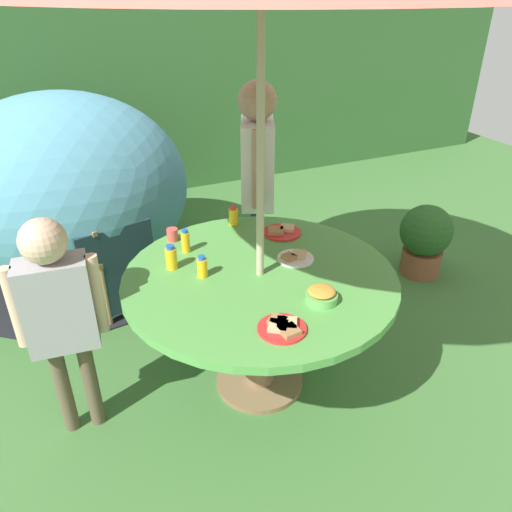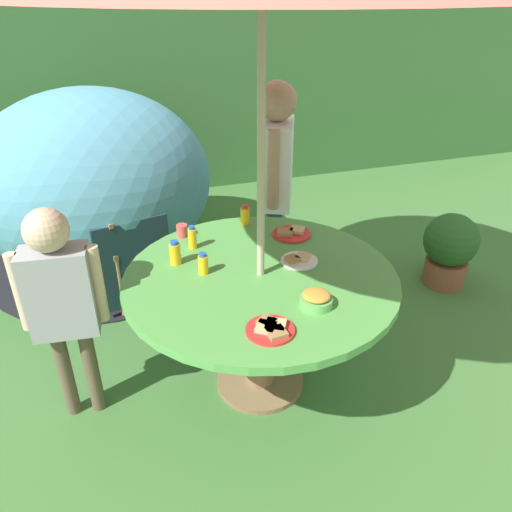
{
  "view_description": "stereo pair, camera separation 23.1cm",
  "coord_description": "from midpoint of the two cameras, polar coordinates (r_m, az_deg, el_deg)",
  "views": [
    {
      "loc": [
        -0.87,
        -1.84,
        1.95
      ],
      "look_at": [
        -0.03,
        -0.02,
        0.82
      ],
      "focal_mm": 34.57,
      "sensor_mm": 36.0,
      "label": 1
    },
    {
      "loc": [
        -0.66,
        -1.93,
        1.95
      ],
      "look_at": [
        -0.03,
        -0.02,
        0.82
      ],
      "focal_mm": 34.57,
      "sensor_mm": 36.0,
      "label": 2
    }
  ],
  "objects": [
    {
      "name": "plate_mid_left",
      "position": [
        2.01,
        5.04,
        -8.48
      ],
      "size": [
        0.2,
        0.2,
        0.03
      ],
      "color": "red",
      "rests_on": "garden_table"
    },
    {
      "name": "juice_bottle_far_right",
      "position": [
        2.86,
        1.03,
        4.69
      ],
      "size": [
        0.05,
        0.05,
        0.12
      ],
      "color": "yellow",
      "rests_on": "garden_table"
    },
    {
      "name": "juice_bottle_far_left",
      "position": [
        2.6,
        -4.87,
        2.05
      ],
      "size": [
        0.04,
        0.04,
        0.13
      ],
      "color": "yellow",
      "rests_on": "garden_table"
    },
    {
      "name": "snack_bowl",
      "position": [
        2.17,
        10.03,
        -5.04
      ],
      "size": [
        0.14,
        0.14,
        0.07
      ],
      "color": "#66B259",
      "rests_on": "garden_table"
    },
    {
      "name": "juice_bottle_near_left",
      "position": [
        2.46,
        -6.72,
        0.27
      ],
      "size": [
        0.06,
        0.06,
        0.13
      ],
      "color": "yellow",
      "rests_on": "garden_table"
    },
    {
      "name": "potted_plant",
      "position": [
        3.79,
        23.15,
        0.87
      ],
      "size": [
        0.38,
        0.38,
        0.54
      ],
      "color": "brown",
      "rests_on": "ground_plane"
    },
    {
      "name": "plate_center_front",
      "position": [
        2.76,
        6.48,
        2.6
      ],
      "size": [
        0.21,
        0.21,
        0.03
      ],
      "color": "red",
      "rests_on": "garden_table"
    },
    {
      "name": "plate_mid_right",
      "position": [
        2.5,
        7.65,
        -0.52
      ],
      "size": [
        0.19,
        0.19,
        0.03
      ],
      "color": "white",
      "rests_on": "garden_table"
    },
    {
      "name": "ground_plane",
      "position": [
        2.82,
        2.88,
        -14.65
      ],
      "size": [
        10.0,
        10.0,
        0.02
      ],
      "primitive_type": "cube",
      "color": "#3D6B33"
    },
    {
      "name": "juice_bottle_near_right",
      "position": [
        2.37,
        -3.38,
        -1.0
      ],
      "size": [
        0.05,
        0.05,
        0.11
      ],
      "color": "yellow",
      "rests_on": "garden_table"
    },
    {
      "name": "garden_table",
      "position": [
        2.45,
        3.21,
        -4.73
      ],
      "size": [
        1.33,
        1.33,
        0.7
      ],
      "color": "brown",
      "rests_on": "ground_plane"
    },
    {
      "name": "cup_near",
      "position": [
        2.74,
        -6.18,
        2.89
      ],
      "size": [
        0.06,
        0.06,
        0.07
      ],
      "primitive_type": "cylinder",
      "color": "#E04C47",
      "rests_on": "garden_table"
    },
    {
      "name": "child_in_grey_shirt",
      "position": [
        2.34,
        -19.12,
        -4.09
      ],
      "size": [
        0.39,
        0.19,
        1.13
      ],
      "rotation": [
        0.0,
        0.0,
        -0.11
      ],
      "color": "brown",
      "rests_on": "ground_plane"
    },
    {
      "name": "wooden_chair",
      "position": [
        3.44,
        -13.84,
        3.96
      ],
      "size": [
        0.62,
        0.63,
        0.93
      ],
      "rotation": [
        0.0,
        0.0,
        0.45
      ],
      "color": "tan",
      "rests_on": "ground_plane"
    },
    {
      "name": "hedge_backdrop",
      "position": [
        5.37,
        -10.11,
        17.54
      ],
      "size": [
        9.0,
        0.7,
        1.79
      ],
      "primitive_type": "cube",
      "color": "#33602D",
      "rests_on": "ground_plane"
    },
    {
      "name": "child_in_white_shirt",
      "position": [
        3.23,
        4.39,
        10.53
      ],
      "size": [
        0.34,
        0.45,
        1.43
      ],
      "rotation": [
        0.0,
        0.0,
        -1.99
      ],
      "color": "navy",
      "rests_on": "ground_plane"
    },
    {
      "name": "dome_tent",
      "position": [
        3.8,
        -16.61,
        8.12
      ],
      "size": [
        2.09,
        2.09,
        1.32
      ],
      "rotation": [
        0.0,
        0.0,
        0.22
      ],
      "color": "teal",
      "rests_on": "ground_plane"
    }
  ]
}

